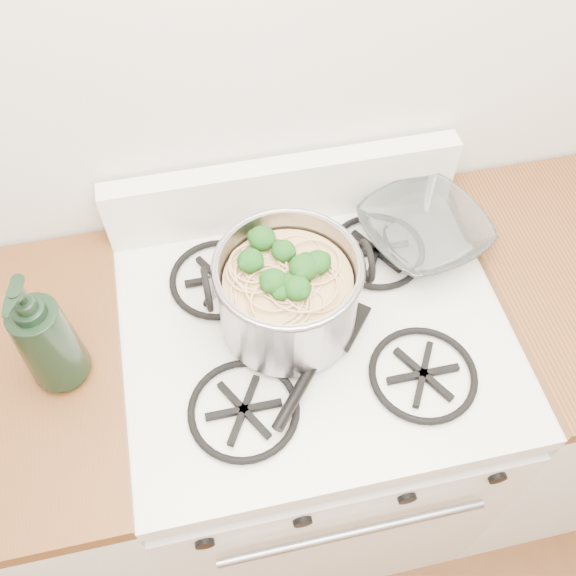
# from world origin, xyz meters

# --- Properties ---
(gas_range) EXTENTS (0.76, 0.66, 0.92)m
(gas_range) POSITION_xyz_m (0.00, 1.26, 0.44)
(gas_range) COLOR white
(gas_range) RESTS_ON ground
(counter_left) EXTENTS (0.25, 0.65, 0.92)m
(counter_left) POSITION_xyz_m (-0.51, 1.26, 0.46)
(counter_left) COLOR silver
(counter_left) RESTS_ON ground
(stock_pot) EXTENTS (0.30, 0.27, 0.18)m
(stock_pot) POSITION_xyz_m (-0.05, 1.28, 1.01)
(stock_pot) COLOR gray
(stock_pot) RESTS_ON gas_range
(spatula) EXTENTS (0.42, 0.42, 0.02)m
(spatula) POSITION_xyz_m (0.04, 1.25, 0.94)
(spatula) COLOR black
(spatula) RESTS_ON gas_range
(glass_bowl) EXTENTS (0.13, 0.13, 0.02)m
(glass_bowl) POSITION_xyz_m (0.27, 1.42, 0.94)
(glass_bowl) COLOR white
(glass_bowl) RESTS_ON gas_range
(bottle) EXTENTS (0.13, 0.13, 0.28)m
(bottle) POSITION_xyz_m (-0.48, 1.26, 1.06)
(bottle) COLOR black
(bottle) RESTS_ON counter_left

